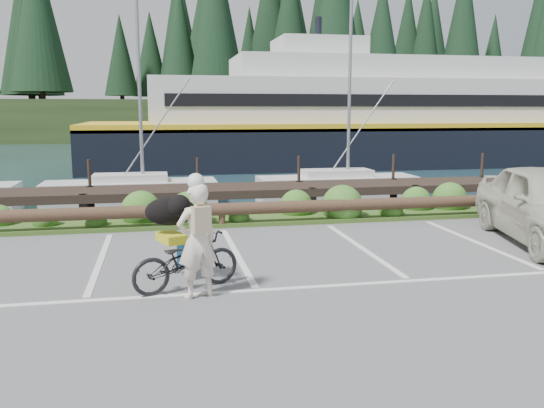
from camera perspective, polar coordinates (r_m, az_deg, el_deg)
The scene contains 7 objects.
ground at distance 9.56m, azimuth -1.93°, elevation -7.84°, with size 72.00×72.00×0.00m, color #57575A.
harbor_backdrop at distance 87.55m, azimuth -10.04°, elevation 7.38°, with size 170.00×160.00×30.00m.
vegetation_strip at distance 14.66m, azimuth -5.27°, elevation -1.60°, with size 34.00×1.60×0.10m, color #3D5B21.
log_rail at distance 13.99m, azimuth -4.97°, elevation -2.33°, with size 32.00×0.30×0.60m, color #443021, non-canonical shape.
bicycle at distance 9.20m, azimuth -8.50°, elevation -5.59°, with size 0.62×1.79×0.94m, color black.
cyclist at distance 8.73m, azimuth -7.44°, elevation -3.63°, with size 0.64×0.42×1.75m, color #F1E2CC.
dog at distance 9.56m, azimuth -10.02°, elevation -0.70°, with size 0.83×0.41×0.48m, color black.
Camera 1 is at (-1.46, -9.02, 2.83)m, focal length 38.00 mm.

